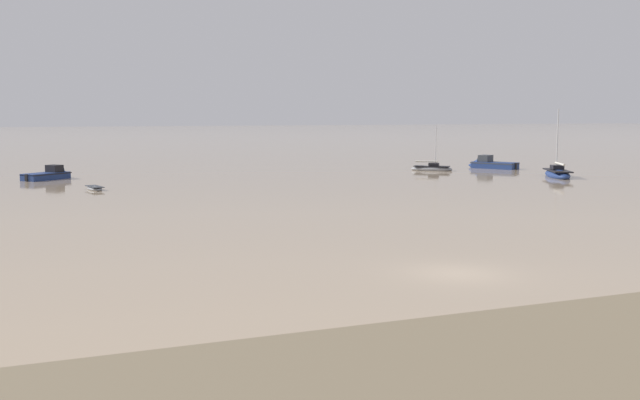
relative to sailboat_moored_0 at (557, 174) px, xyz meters
name	(u,v)px	position (x,y,z in m)	size (l,w,h in m)	color
ground_plane	(457,274)	(-37.66, -38.54, -0.34)	(800.00, 800.00, 0.00)	tan
sailboat_moored_0	(557,174)	(0.00, 0.00, 0.00)	(5.08, 7.27, 7.88)	navy
sailboat_moored_1	(432,169)	(-8.01, 13.48, -0.09)	(4.92, 4.49, 5.71)	gray
rowboat_moored_1	(95,188)	(-48.85, 4.86, -0.21)	(1.60, 3.16, 0.48)	gray
motorboat_moored_2	(53,176)	(-51.89, 18.53, 0.00)	(5.82, 5.29, 2.23)	navy
motorboat_moored_3	(488,165)	(0.76, 14.31, 0.04)	(5.20, 6.87, 2.51)	navy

